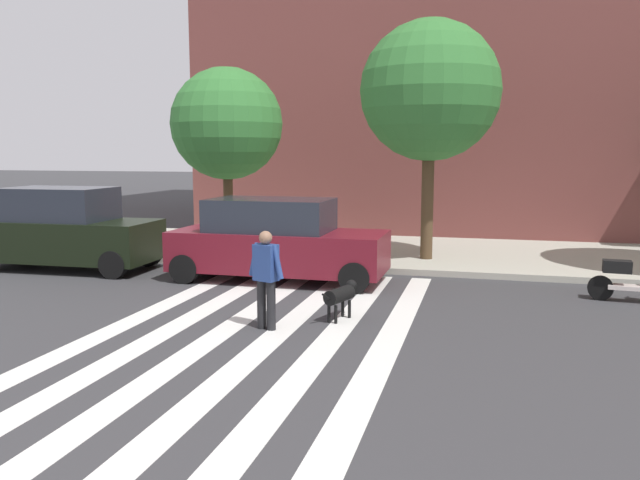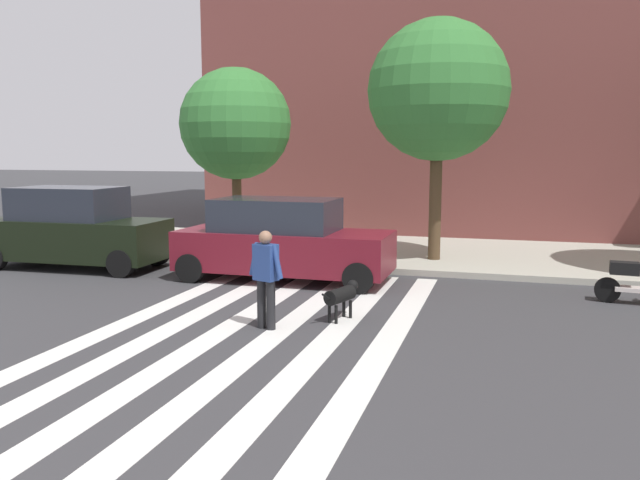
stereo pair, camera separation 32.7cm
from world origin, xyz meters
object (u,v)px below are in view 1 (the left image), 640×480
parked_scooter (634,278)px  pedestrian_dog_walker (266,274)px  street_tree_nearest (227,124)px  parked_car_near_curb (64,230)px  street_tree_middle (430,92)px  parked_car_behind_first (277,241)px  dog_on_leash (341,295)px

parked_scooter → pedestrian_dog_walker: (-6.28, -3.61, 0.45)m
parked_scooter → pedestrian_dog_walker: pedestrian_dog_walker is taller
street_tree_nearest → parked_car_near_curb: bearing=-138.0°
parked_scooter → street_tree_middle: street_tree_middle is taller
parked_car_behind_first → street_tree_nearest: 4.64m
parked_scooter → street_tree_nearest: 10.75m
street_tree_nearest → street_tree_middle: size_ratio=0.83×
parked_car_behind_first → pedestrian_dog_walker: parked_car_behind_first is taller
parked_car_near_curb → street_tree_nearest: 5.06m
parked_car_near_curb → parked_car_behind_first: parked_car_near_curb is taller
parked_car_near_curb → parked_car_behind_first: size_ratio=0.94×
street_tree_middle → pedestrian_dog_walker: bearing=-106.1°
parked_scooter → street_tree_nearest: (-9.78, 3.14, 3.19)m
parked_scooter → dog_on_leash: bearing=-152.6°
street_tree_middle → dog_on_leash: size_ratio=5.92×
parked_car_near_curb → street_tree_middle: 9.80m
street_tree_middle → dog_on_leash: street_tree_middle is taller
street_tree_middle → parked_car_behind_first: bearing=-136.1°
street_tree_nearest → street_tree_middle: 5.54m
street_tree_middle → pedestrian_dog_walker: size_ratio=3.70×
parked_scooter → parked_car_near_curb: bearing=178.8°
parked_scooter → dog_on_leash: 5.88m
parked_car_near_curb → street_tree_middle: street_tree_middle is taller
parked_car_near_curb → dog_on_leash: bearing=-21.0°
parked_car_near_curb → parked_scooter: parked_car_near_curb is taller
parked_scooter → street_tree_middle: 6.68m
street_tree_nearest → pedestrian_dog_walker: (3.50, -6.74, -2.74)m
parked_car_behind_first → parked_scooter: size_ratio=2.96×
parked_car_behind_first → street_tree_middle: size_ratio=0.80×
street_tree_nearest → street_tree_middle: (5.48, 0.12, 0.76)m
street_tree_nearest → parked_scooter: bearing=-17.8°
pedestrian_dog_walker → dog_on_leash: bearing=40.3°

